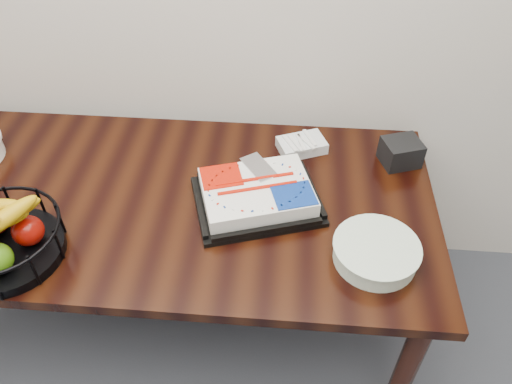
# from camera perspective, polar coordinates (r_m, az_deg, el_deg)

# --- Properties ---
(table) EXTENTS (1.80, 0.90, 0.75)m
(table) POSITION_cam_1_polar(r_m,az_deg,el_deg) (1.79, -9.45, -2.56)
(table) COLOR black
(table) RESTS_ON ground
(cake_tray) EXTENTS (0.48, 0.42, 0.08)m
(cake_tray) POSITION_cam_1_polar(r_m,az_deg,el_deg) (1.65, 0.09, -0.33)
(cake_tray) COLOR black
(cake_tray) RESTS_ON table
(fruit_basket) EXTENTS (0.36, 0.36, 0.19)m
(fruit_basket) POSITION_cam_1_polar(r_m,az_deg,el_deg) (1.65, -27.10, -4.67)
(fruit_basket) COLOR black
(fruit_basket) RESTS_ON table
(plate_stack) EXTENTS (0.26, 0.26, 0.06)m
(plate_stack) POSITION_cam_1_polar(r_m,az_deg,el_deg) (1.54, 13.52, -6.71)
(plate_stack) COLOR white
(plate_stack) RESTS_ON table
(fork_bag) EXTENTS (0.20, 0.17, 0.05)m
(fork_bag) POSITION_cam_1_polar(r_m,az_deg,el_deg) (1.89, 5.25, 5.42)
(fork_bag) COLOR silver
(fork_bag) RESTS_ON table
(napkin_box) EXTENTS (0.16, 0.15, 0.09)m
(napkin_box) POSITION_cam_1_polar(r_m,az_deg,el_deg) (1.88, 16.22, 4.39)
(napkin_box) COLOR black
(napkin_box) RESTS_ON table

